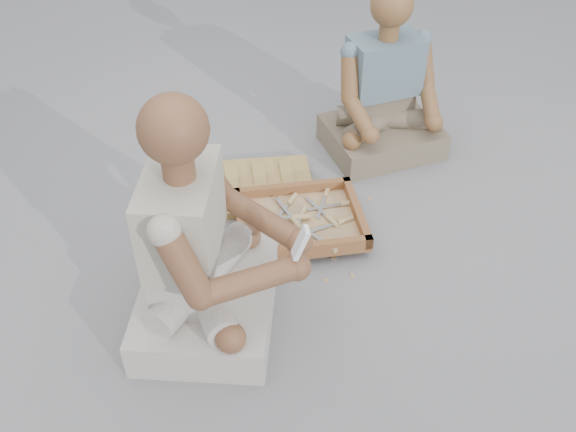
{
  "coord_description": "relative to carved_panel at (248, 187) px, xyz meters",
  "views": [
    {
      "loc": [
        -0.2,
        -1.57,
        1.79
      ],
      "look_at": [
        -0.02,
        0.17,
        0.3
      ],
      "focal_mm": 40.0,
      "sensor_mm": 36.0,
      "label": 1
    }
  ],
  "objects": [
    {
      "name": "wood_chip_10",
      "position": [
        0.18,
        -0.17,
        -0.02
      ],
      "size": [
        0.02,
        0.02,
        0.0
      ],
      "primitive_type": "cube",
      "rotation": [
        0.0,
        0.0,
        2.24
      ],
      "color": "tan",
      "rests_on": "ground"
    },
    {
      "name": "wood_chip_7",
      "position": [
        0.32,
        -0.47,
        -0.02
      ],
      "size": [
        0.02,
        0.02,
        0.0
      ],
      "primitive_type": "cube",
      "rotation": [
        0.0,
        0.0,
        2.65
      ],
      "color": "tan",
      "rests_on": "ground"
    },
    {
      "name": "wood_chip_2",
      "position": [
        0.0,
        -0.33,
        -0.02
      ],
      "size": [
        0.02,
        0.02,
        0.0
      ],
      "primitive_type": "cube",
      "rotation": [
        0.0,
        0.0,
        3.14
      ],
      "color": "tan",
      "rests_on": "ground"
    },
    {
      "name": "chisel_10",
      "position": [
        0.4,
        -0.22,
        0.05
      ],
      "size": [
        0.22,
        0.05,
        0.02
      ],
      "rotation": [
        0.0,
        0.0,
        0.13
      ],
      "color": "silver",
      "rests_on": "tool_tray"
    },
    {
      "name": "ground",
      "position": [
        0.15,
        -0.71,
        -0.02
      ],
      "size": [
        60.0,
        60.0,
        0.0
      ],
      "primitive_type": "plane",
      "color": "gray",
      "rests_on": "ground"
    },
    {
      "name": "chisel_3",
      "position": [
        0.23,
        -0.45,
        0.05
      ],
      "size": [
        0.19,
        0.14,
        0.02
      ],
      "rotation": [
        0.0,
        0.0,
        -0.61
      ],
      "color": "silver",
      "rests_on": "tool_tray"
    },
    {
      "name": "chisel_1",
      "position": [
        0.17,
        -0.18,
        0.05
      ],
      "size": [
        0.13,
        0.2,
        0.02
      ],
      "rotation": [
        0.0,
        0.0,
        1.01
      ],
      "color": "silver",
      "rests_on": "tool_tray"
    },
    {
      "name": "chisel_9",
      "position": [
        0.17,
        -0.31,
        0.06
      ],
      "size": [
        0.1,
        0.21,
        0.02
      ],
      "rotation": [
        0.0,
        0.0,
        -1.2
      ],
      "color": "silver",
      "rests_on": "tool_tray"
    },
    {
      "name": "chisel_5",
      "position": [
        0.37,
        -0.33,
        0.05
      ],
      "size": [
        0.21,
        0.09,
        0.02
      ],
      "rotation": [
        0.0,
        0.0,
        0.34
      ],
      "color": "silver",
      "rests_on": "tool_tray"
    },
    {
      "name": "tool_tray",
      "position": [
        0.2,
        -0.3,
        0.04
      ],
      "size": [
        0.54,
        0.44,
        0.07
      ],
      "rotation": [
        0.0,
        0.0,
        0.06
      ],
      "color": "brown",
      "rests_on": "carved_panel"
    },
    {
      "name": "chisel_6",
      "position": [
        0.21,
        -0.29,
        0.06
      ],
      "size": [
        0.1,
        0.21,
        0.02
      ],
      "rotation": [
        0.0,
        0.0,
        1.19
      ],
      "color": "silver",
      "rests_on": "tool_tray"
    },
    {
      "name": "chisel_0",
      "position": [
        0.32,
        -0.31,
        0.05
      ],
      "size": [
        0.12,
        0.2,
        0.02
      ],
      "rotation": [
        0.0,
        0.0,
        -1.08
      ],
      "color": "silver",
      "rests_on": "tool_tray"
    },
    {
      "name": "carved_panel",
      "position": [
        0.0,
        0.0,
        0.0
      ],
      "size": [
        0.59,
        0.4,
        0.04
      ],
      "primitive_type": "cube",
      "rotation": [
        0.0,
        0.0,
        0.01
      ],
      "color": "olive",
      "rests_on": "ground"
    },
    {
      "name": "wood_chip_1",
      "position": [
        0.37,
        -0.57,
        -0.02
      ],
      "size": [
        0.02,
        0.02,
        0.0
      ],
      "primitive_type": "cube",
      "rotation": [
        0.0,
        0.0,
        1.8
      ],
      "color": "tan",
      "rests_on": "ground"
    },
    {
      "name": "wood_chip_0",
      "position": [
        0.03,
        -0.04,
        -0.02
      ],
      "size": [
        0.02,
        0.02,
        0.0
      ],
      "primitive_type": "cube",
      "rotation": [
        0.0,
        0.0,
        2.6
      ],
      "color": "tan",
      "rests_on": "ground"
    },
    {
      "name": "companion",
      "position": [
        0.66,
        0.28,
        0.25
      ],
      "size": [
        0.6,
        0.52,
        0.8
      ],
      "rotation": [
        0.0,
        0.0,
        3.4
      ],
      "color": "#786A56",
      "rests_on": "ground"
    },
    {
      "name": "wood_chip_3",
      "position": [
        0.05,
        -0.09,
        -0.02
      ],
      "size": [
        0.02,
        0.02,
        0.0
      ],
      "primitive_type": "cube",
      "rotation": [
        0.0,
        0.0,
        0.13
      ],
      "color": "tan",
      "rests_on": "ground"
    },
    {
      "name": "wood_chip_12",
      "position": [
        0.05,
        -0.59,
        -0.02
      ],
      "size": [
        0.02,
        0.02,
        0.0
      ],
      "primitive_type": "cube",
      "rotation": [
        0.0,
        0.0,
        0.79
      ],
      "color": "tan",
      "rests_on": "ground"
    },
    {
      "name": "mobile_phone",
      "position": [
        0.14,
        -0.83,
        0.41
      ],
      "size": [
        0.06,
        0.05,
        0.11
      ],
      "rotation": [
        -0.35,
        0.0,
        -1.51
      ],
      "color": "white",
      "rests_on": "craftsman"
    },
    {
      "name": "chisel_7",
      "position": [
        0.28,
        -0.46,
        0.05
      ],
      "size": [
        0.15,
        0.19,
        0.02
      ],
      "rotation": [
        0.0,
        0.0,
        -0.93
      ],
      "color": "silver",
      "rests_on": "tool_tray"
    },
    {
      "name": "chisel_2",
      "position": [
        0.19,
        -0.3,
        0.06
      ],
      "size": [
        0.22,
        0.03,
        0.02
      ],
      "rotation": [
        0.0,
        0.0,
        -0.05
      ],
      "color": "silver",
      "rests_on": "tool_tray"
    },
    {
      "name": "wood_chip_5",
      "position": [
        0.0,
        -0.18,
        -0.02
      ],
      "size": [
        0.02,
        0.02,
        0.0
      ],
      "primitive_type": "cube",
      "rotation": [
        0.0,
        0.0,
        1.95
      ],
      "color": "tan",
      "rests_on": "ground"
    },
    {
      "name": "wood_chip_6",
      "position": [
        0.04,
        -0.24,
        -0.02
      ],
      "size": [
        0.02,
        0.02,
        0.0
      ],
      "primitive_type": "cube",
      "rotation": [
        0.0,
        0.0,
        0.98
      ],
      "color": "tan",
      "rests_on": "ground"
    },
    {
      "name": "wood_chip_9",
      "position": [
        0.27,
        -0.59,
        -0.02
      ],
      "size": [
        0.02,
        0.02,
        0.0
      ],
      "primitive_type": "cube",
      "rotation": [
        0.0,
        0.0,
        2.97
      ],
      "color": "tan",
      "rests_on": "ground"
    },
    {
      "name": "wood_chip_8",
      "position": [
        0.19,
        0.1,
        -0.02
      ],
      "size": [
        0.02,
        0.02,
        0.0
      ],
      "primitive_type": "cube",
      "rotation": [
        0.0,
        0.0,
        1.87
      ],
      "color": "tan",
      "rests_on": "ground"
    },
    {
      "name": "wood_chip_4",
      "position": [
        0.37,
        -0.17,
        -0.02
      ],
      "size": [
        0.02,
        0.02,
        0.0
      ],
      "primitive_type": "cube",
      "rotation": [
        0.0,
        0.0,
        0.19
      ],
      "color": "tan",
      "rests_on": "ground"
    },
    {
      "name": "chisel_8",
      "position": [
        0.2,
        -0.28,
        0.05
      ],
      "size": [
        0.13,
        0.2,
        0.02
      ],
      "rotation": [
        0.0,
        0.0,
        1.03
      ],
      "color": "silver",
      "rests_on": "tool_tray"
    },
    {
      "name": "chisel_4",
      "position": [
        0.33,
        -0.15,
        0.05
      ],
      "size": [
        0.09,
        0.21,
        0.02
      ],
      "rotation": [
        0.0,
        0.0,
        1.22
      ],
      "color": "silver",
      "rests_on": "tool_tray"
    },
    {
      "name": "craftsman",
      "position": [
        -0.18,
        -0.72,
        0.29
      ],
      "size": [
        0.65,
        0.65,
        0.9
      ],
      "rotation": [
        0.0,
        0.0,
        -1.74
      ],
      "color": "beige",
      "rests_on": "ground"
    },
    {
      "name": "wood_chip_11",
      "position": [
        0.53,
        -0.12,
        -0.02
      ],
      "size": [
        0.02,
        0.02,
        0.0
      ],
      "primitive_type": "cube",
      "rotation": [
        0.0,
        0.0,
        0.17
      ],
      "color": "tan",
      "rests_on": "ground"
    }
  ]
}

